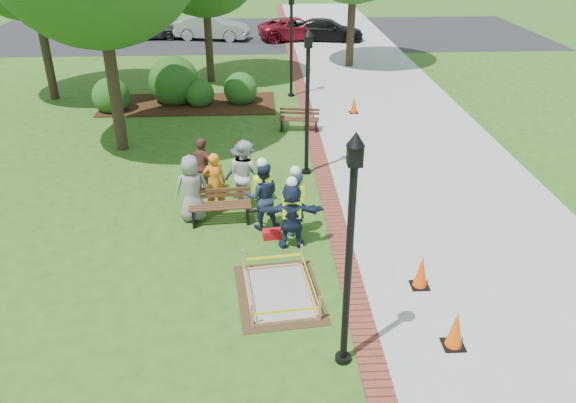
{
  "coord_description": "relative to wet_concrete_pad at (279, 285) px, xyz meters",
  "views": [
    {
      "loc": [
        -0.1,
        -10.43,
        7.01
      ],
      "look_at": [
        0.5,
        1.2,
        1.0
      ],
      "focal_mm": 35.0,
      "sensor_mm": 36.0,
      "label": 1
    }
  ],
  "objects": [
    {
      "name": "lamp_near",
      "position": [
        1.05,
        -1.98,
        2.25
      ],
      "size": [
        0.28,
        0.28,
        4.26
      ],
      "color": "black",
      "rests_on": "ground"
    },
    {
      "name": "casual_person_e",
      "position": [
        -0.79,
        4.21,
        0.61
      ],
      "size": [
        0.58,
        0.41,
        1.7
      ],
      "color": "#303A55",
      "rests_on": "ground"
    },
    {
      "name": "sidewalk",
      "position": [
        4.8,
        11.02,
        -0.22
      ],
      "size": [
        6.0,
        60.0,
        0.02
      ],
      "primitive_type": "cube",
      "color": "#9E9E99",
      "rests_on": "ground"
    },
    {
      "name": "casual_person_b",
      "position": [
        -1.51,
        3.74,
        0.58
      ],
      "size": [
        0.54,
        0.36,
        1.63
      ],
      "color": "orange",
      "rests_on": "ground"
    },
    {
      "name": "bench_far",
      "position": [
        1.09,
        9.72,
        0.01
      ],
      "size": [
        1.48,
        0.68,
        0.77
      ],
      "color": "#4F2B1B",
      "rests_on": "ground"
    },
    {
      "name": "parked_car_a",
      "position": [
        -7.0,
        26.7,
        -0.23
      ],
      "size": [
        2.06,
        4.58,
        1.48
      ],
      "primitive_type": "imported",
      "rotation": [
        0.0,
        0.0,
        1.59
      ],
      "color": "#28282B",
      "rests_on": "ground"
    },
    {
      "name": "casual_person_d",
      "position": [
        -1.89,
        4.75,
        0.58
      ],
      "size": [
        0.62,
        0.58,
        1.64
      ],
      "color": "brown",
      "rests_on": "ground"
    },
    {
      "name": "lamp_mid",
      "position": [
        1.05,
        6.02,
        2.25
      ],
      "size": [
        0.28,
        0.28,
        4.26
      ],
      "color": "black",
      "rests_on": "ground"
    },
    {
      "name": "shrub_a",
      "position": [
        -6.12,
        12.32,
        -0.23
      ],
      "size": [
        1.44,
        1.44,
        1.44
      ],
      "primitive_type": "sphere",
      "color": "#1F4B15",
      "rests_on": "ground"
    },
    {
      "name": "bench_near",
      "position": [
        -1.36,
        3.1,
        0.03
      ],
      "size": [
        1.58,
        0.64,
        0.84
      ],
      "color": "#59301E",
      "rests_on": "ground"
    },
    {
      "name": "parked_car_c",
      "position": [
        2.11,
        25.99,
        -0.23
      ],
      "size": [
        2.7,
        4.7,
        1.44
      ],
      "primitive_type": "imported",
      "rotation": [
        0.0,
        0.0,
        1.76
      ],
      "color": "maroon",
      "rests_on": "ground"
    },
    {
      "name": "shrub_d",
      "position": [
        -1.08,
        13.15,
        -0.23
      ],
      "size": [
        1.37,
        1.37,
        1.37
      ],
      "primitive_type": "sphere",
      "color": "#1F4B15",
      "rests_on": "ground"
    },
    {
      "name": "mulch_bed",
      "position": [
        -3.2,
        13.02,
        -0.21
      ],
      "size": [
        7.0,
        3.0,
        0.05
      ],
      "primitive_type": "cube",
      "color": "#381E0F",
      "rests_on": "ground"
    },
    {
      "name": "hivis_worker_b",
      "position": [
        0.48,
        2.44,
        0.66
      ],
      "size": [
        0.59,
        0.63,
        1.8
      ],
      "color": "#161C39",
      "rests_on": "ground"
    },
    {
      "name": "brick_edging",
      "position": [
        1.55,
        11.02,
        -0.22
      ],
      "size": [
        0.5,
        60.0,
        0.03
      ],
      "primitive_type": "cube",
      "color": "maroon",
      "rests_on": "ground"
    },
    {
      "name": "cone_back",
      "position": [
        2.96,
        0.09,
        0.12
      ],
      "size": [
        0.38,
        0.38,
        0.74
      ],
      "color": "black",
      "rests_on": "ground"
    },
    {
      "name": "lamp_far",
      "position": [
        1.05,
        14.02,
        2.25
      ],
      "size": [
        0.28,
        0.28,
        4.26
      ],
      "color": "black",
      "rests_on": "ground"
    },
    {
      "name": "parked_car_b",
      "position": [
        -3.14,
        26.25,
        -0.23
      ],
      "size": [
        3.1,
        5.28,
        1.62
      ],
      "primitive_type": "imported",
      "rotation": [
        0.0,
        0.0,
        1.37
      ],
      "color": "#A3A3A8",
      "rests_on": "ground"
    },
    {
      "name": "wet_concrete_pad",
      "position": [
        0.0,
        0.0,
        0.0
      ],
      "size": [
        1.94,
        2.47,
        0.55
      ],
      "color": "#47331E",
      "rests_on": "ground"
    },
    {
      "name": "parked_car_d",
      "position": [
        3.91,
        25.6,
        -0.23
      ],
      "size": [
        2.61,
        4.53,
        1.39
      ],
      "primitive_type": "imported",
      "rotation": [
        0.0,
        0.0,
        1.38
      ],
      "color": "black",
      "rests_on": "ground"
    },
    {
      "name": "hivis_worker_a",
      "position": [
        0.36,
        1.87,
        0.66
      ],
      "size": [
        0.53,
        0.34,
        1.79
      ],
      "color": "#17183E",
      "rests_on": "ground"
    },
    {
      "name": "shrub_b",
      "position": [
        -3.78,
        13.4,
        -0.23
      ],
      "size": [
        2.05,
        2.05,
        2.05
      ],
      "primitive_type": "sphere",
      "color": "#1F4B15",
      "rests_on": "ground"
    },
    {
      "name": "cone_front",
      "position": [
        3.09,
        -1.74,
        0.14
      ],
      "size": [
        0.39,
        0.39,
        0.77
      ],
      "color": "black",
      "rests_on": "ground"
    },
    {
      "name": "casual_person_c",
      "position": [
        -0.73,
        3.94,
        0.71
      ],
      "size": [
        0.69,
        0.71,
        1.88
      ],
      "color": "silver",
      "rests_on": "ground"
    },
    {
      "name": "cone_far",
      "position": [
        3.36,
        11.58,
        0.09
      ],
      "size": [
        0.34,
        0.34,
        0.67
      ],
      "color": "black",
      "rests_on": "ground"
    },
    {
      "name": "hivis_worker_c",
      "position": [
        -0.29,
        2.8,
        0.69
      ],
      "size": [
        0.57,
        0.38,
        1.87
      ],
      "color": "#17213C",
      "rests_on": "ground"
    },
    {
      "name": "toolbox",
      "position": [
        -0.09,
        2.25,
        -0.12
      ],
      "size": [
        0.46,
        0.29,
        0.22
      ],
      "primitive_type": "cube",
      "rotation": [
        0.0,
        0.0,
        0.13
      ],
      "color": "red",
      "rests_on": "ground"
    },
    {
      "name": "shrub_e",
      "position": [
        -3.05,
        13.73,
        -0.23
      ],
      "size": [
        0.87,
        0.87,
        0.87
      ],
      "primitive_type": "sphere",
      "color": "#1F4B15",
      "rests_on": "ground"
    },
    {
      "name": "shrub_c",
      "position": [
        -2.72,
        12.89,
        -0.23
      ],
      "size": [
        1.17,
        1.17,
        1.17
      ],
      "primitive_type": "sphere",
      "color": "#1F4B15",
      "rests_on": "ground"
    },
    {
      "name": "ground",
      "position": [
        -0.2,
        1.02,
        -0.23
      ],
      "size": [
        100.0,
        100.0,
        0.0
      ],
      "primitive_type": "plane",
      "color": "#285116",
      "rests_on": "ground"
    },
    {
      "name": "casual_person_a",
      "position": [
        -2.05,
        3.29,
        0.64
      ],
      "size": [
        0.62,
        0.46,
        1.74
      ],
      "color": "gray",
      "rests_on": "ground"
    },
    {
      "name": "parking_lot",
      "position": [
        -0.2,
        28.02,
        -0.23
      ],
      "size": [
        36.0,
        12.0,
        0.01
      ],
      "primitive_type": "cube",
      "color": "black",
      "rests_on": "ground"
    }
  ]
}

